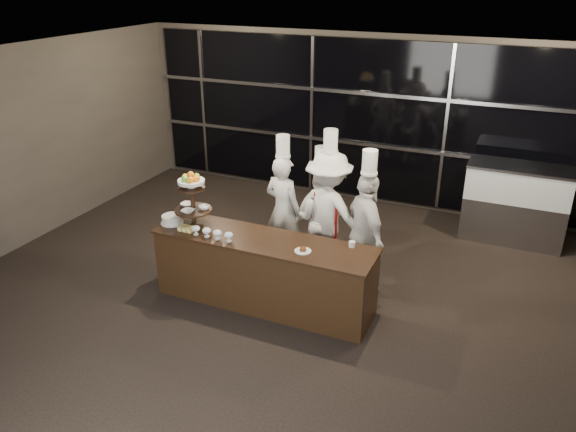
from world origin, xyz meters
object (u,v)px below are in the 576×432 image
at_px(chef_a, 283,208).
at_px(layer_cake, 172,219).
at_px(chef_b, 320,217).
at_px(buffet_counter, 264,271).
at_px(display_case, 516,200).
at_px(chef_c, 328,212).
at_px(chef_d, 365,233).
at_px(display_stand, 192,196).

bearing_deg(chef_a, layer_cake, -131.32).
bearing_deg(chef_b, buffet_counter, -103.31).
bearing_deg(buffet_counter, display_case, 49.47).
xyz_separation_m(display_case, chef_b, (-2.49, -2.02, 0.08)).
relative_size(chef_a, chef_c, 0.93).
height_order(layer_cake, chef_a, chef_a).
bearing_deg(chef_d, chef_c, 151.71).
height_order(display_stand, chef_a, chef_a).
bearing_deg(chef_a, display_case, 34.64).
distance_m(display_case, chef_b, 3.20).
relative_size(display_stand, chef_a, 0.39).
xyz_separation_m(chef_b, chef_d, (0.77, -0.39, 0.08)).
height_order(layer_cake, chef_d, chef_d).
bearing_deg(buffet_counter, chef_a, 102.26).
xyz_separation_m(buffet_counter, layer_cake, (-1.31, -0.05, 0.51)).
xyz_separation_m(display_stand, chef_c, (1.43, 1.17, -0.45)).
height_order(display_stand, chef_d, chef_d).
bearing_deg(display_case, chef_b, -140.89).
height_order(buffet_counter, display_case, display_case).
bearing_deg(buffet_counter, chef_b, 76.69).
xyz_separation_m(chef_b, chef_c, (0.14, -0.05, 0.12)).
bearing_deg(display_case, display_stand, -139.31).
relative_size(chef_c, chef_d, 1.05).
xyz_separation_m(display_case, chef_c, (-2.35, -2.07, 0.21)).
bearing_deg(chef_b, display_case, 39.11).
distance_m(display_stand, display_case, 5.02).
bearing_deg(chef_c, display_stand, -140.60).
distance_m(buffet_counter, layer_cake, 1.41).
distance_m(chef_b, chef_d, 0.87).
distance_m(chef_a, chef_b, 0.55).
height_order(buffet_counter, chef_c, chef_c).
relative_size(display_stand, chef_b, 0.41).
height_order(display_stand, chef_b, chef_b).
bearing_deg(chef_c, chef_a, -178.52).
height_order(display_case, chef_c, chef_c).
bearing_deg(chef_c, chef_d, -28.29).
bearing_deg(layer_cake, chef_c, 35.13).
relative_size(buffet_counter, display_case, 1.84).
relative_size(display_case, chef_b, 0.85).
distance_m(buffet_counter, chef_b, 1.29).
xyz_separation_m(layer_cake, chef_a, (1.06, 1.20, -0.13)).
relative_size(buffet_counter, display_stand, 3.81).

